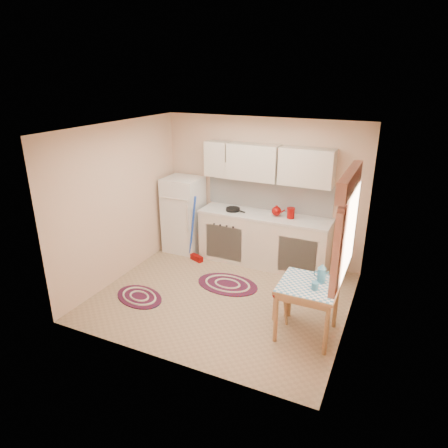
{
  "coord_description": "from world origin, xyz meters",
  "views": [
    {
      "loc": [
        2.23,
        -4.79,
        3.17
      ],
      "look_at": [
        -0.11,
        0.25,
        1.06
      ],
      "focal_mm": 32.0,
      "sensor_mm": 36.0,
      "label": 1
    }
  ],
  "objects_px": {
    "table": "(307,310)",
    "base_cabinets": "(264,240)",
    "fridge": "(184,215)",
    "stool": "(282,307)"
  },
  "relations": [
    {
      "from": "base_cabinets",
      "to": "table",
      "type": "xyz_separation_m",
      "value": [
        1.19,
        -1.71,
        -0.08
      ]
    },
    {
      "from": "fridge",
      "to": "stool",
      "type": "bearing_deg",
      "value": -32.11
    },
    {
      "from": "table",
      "to": "fridge",
      "type": "bearing_deg",
      "value": 148.97
    },
    {
      "from": "fridge",
      "to": "table",
      "type": "height_order",
      "value": "fridge"
    },
    {
      "from": "stool",
      "to": "base_cabinets",
      "type": "bearing_deg",
      "value": 117.98
    },
    {
      "from": "fridge",
      "to": "base_cabinets",
      "type": "relative_size",
      "value": 0.62
    },
    {
      "from": "fridge",
      "to": "base_cabinets",
      "type": "distance_m",
      "value": 1.59
    },
    {
      "from": "table",
      "to": "stool",
      "type": "relative_size",
      "value": 1.71
    },
    {
      "from": "table",
      "to": "base_cabinets",
      "type": "bearing_deg",
      "value": 124.83
    },
    {
      "from": "base_cabinets",
      "to": "fridge",
      "type": "bearing_deg",
      "value": -178.17
    }
  ]
}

